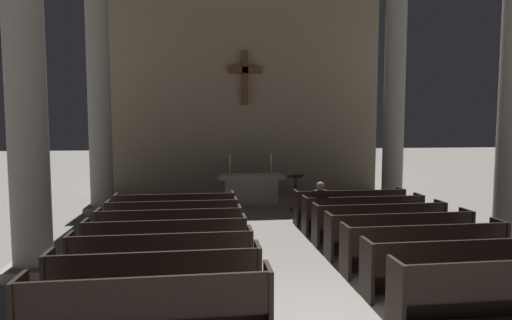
{
  "coord_description": "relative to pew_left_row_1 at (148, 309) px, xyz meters",
  "views": [
    {
      "loc": [
        -1.7,
        -5.26,
        2.75
      ],
      "look_at": [
        0.0,
        7.71,
        1.63
      ],
      "focal_mm": 30.2,
      "sensor_mm": 36.0,
      "label": 1
    }
  ],
  "objects": [
    {
      "name": "pew_left_row_1",
      "position": [
        0.0,
        0.0,
        0.0
      ],
      "size": [
        3.04,
        0.5,
        0.95
      ],
      "color": "black",
      "rests_on": "ground"
    },
    {
      "name": "pew_left_row_2",
      "position": [
        0.0,
        1.0,
        0.0
      ],
      "size": [
        3.04,
        0.5,
        0.95
      ],
      "color": "black",
      "rests_on": "ground"
    },
    {
      "name": "pew_left_row_3",
      "position": [
        0.0,
        1.99,
        0.0
      ],
      "size": [
        3.04,
        0.5,
        0.95
      ],
      "color": "black",
      "rests_on": "ground"
    },
    {
      "name": "pew_left_row_4",
      "position": [
        0.0,
        2.99,
        0.0
      ],
      "size": [
        3.04,
        0.5,
        0.95
      ],
      "color": "black",
      "rests_on": "ground"
    },
    {
      "name": "pew_left_row_5",
      "position": [
        0.0,
        3.99,
        0.0
      ],
      "size": [
        3.04,
        0.5,
        0.95
      ],
      "color": "black",
      "rests_on": "ground"
    },
    {
      "name": "pew_left_row_6",
      "position": [
        0.0,
        4.98,
        0.0
      ],
      "size": [
        3.04,
        0.5,
        0.95
      ],
      "color": "black",
      "rests_on": "ground"
    },
    {
      "name": "pew_left_row_7",
      "position": [
        0.0,
        5.98,
        0.0
      ],
      "size": [
        3.04,
        0.5,
        0.95
      ],
      "color": "black",
      "rests_on": "ground"
    },
    {
      "name": "pew_right_row_1",
      "position": [
        4.69,
        0.0,
        0.0
      ],
      "size": [
        3.04,
        0.5,
        0.95
      ],
      "color": "black",
      "rests_on": "ground"
    },
    {
      "name": "pew_right_row_2",
      "position": [
        4.69,
        1.0,
        0.0
      ],
      "size": [
        3.04,
        0.5,
        0.95
      ],
      "color": "black",
      "rests_on": "ground"
    },
    {
      "name": "pew_right_row_3",
      "position": [
        4.69,
        1.99,
        0.0
      ],
      "size": [
        3.04,
        0.5,
        0.95
      ],
      "color": "black",
      "rests_on": "ground"
    },
    {
      "name": "pew_right_row_4",
      "position": [
        4.69,
        2.99,
        0.0
      ],
      "size": [
        3.04,
        0.5,
        0.95
      ],
      "color": "black",
      "rests_on": "ground"
    },
    {
      "name": "pew_right_row_5",
      "position": [
        4.69,
        3.99,
        0.0
      ],
      "size": [
        3.04,
        0.5,
        0.95
      ],
      "color": "black",
      "rests_on": "ground"
    },
    {
      "name": "pew_right_row_6",
      "position": [
        4.69,
        4.98,
        0.0
      ],
      "size": [
        3.04,
        0.5,
        0.95
      ],
      "color": "black",
      "rests_on": "ground"
    },
    {
      "name": "pew_right_row_7",
      "position": [
        4.69,
        5.98,
        0.0
      ],
      "size": [
        3.04,
        0.5,
        0.95
      ],
      "color": "black",
      "rests_on": "ground"
    },
    {
      "name": "column_left_nearest",
      "position": [
        -2.36,
        2.83,
        3.01
      ],
      "size": [
        1.01,
        1.01,
        7.14
      ],
      "color": "#9E998E",
      "rests_on": "ground"
    },
    {
      "name": "column_left_second",
      "position": [
        -2.36,
        8.41,
        3.01
      ],
      "size": [
        1.01,
        1.01,
        7.14
      ],
      "color": "#9E998E",
      "rests_on": "ground"
    },
    {
      "name": "column_right_second",
      "position": [
        7.05,
        8.41,
        3.01
      ],
      "size": [
        1.01,
        1.01,
        7.14
      ],
      "color": "#9E998E",
      "rests_on": "ground"
    },
    {
      "name": "altar",
      "position": [
        2.35,
        9.17,
        0.06
      ],
      "size": [
        2.2,
        0.9,
        1.01
      ],
      "color": "#A8A399",
      "rests_on": "ground"
    },
    {
      "name": "candlestick_left",
      "position": [
        1.65,
        9.17,
        0.76
      ],
      "size": [
        0.16,
        0.16,
        0.7
      ],
      "color": "#B79338",
      "rests_on": "altar"
    },
    {
      "name": "candlestick_right",
      "position": [
        3.05,
        9.17,
        0.76
      ],
      "size": [
        0.16,
        0.16,
        0.7
      ],
      "color": "#B79338",
      "rests_on": "altar"
    },
    {
      "name": "apse_with_cross",
      "position": [
        2.35,
        11.2,
        3.55
      ],
      "size": [
        10.49,
        0.49,
        8.05
      ],
      "color": "gray",
      "rests_on": "ground"
    },
    {
      "name": "lectern",
      "position": [
        3.63,
        7.97,
        0.07
      ],
      "size": [
        0.44,
        0.36,
        1.15
      ],
      "color": "black",
      "rests_on": "ground"
    },
    {
      "name": "lone_worshipper",
      "position": [
        3.58,
        5.02,
        0.22
      ],
      "size": [
        0.32,
        0.43,
        1.32
      ],
      "color": "#26262B",
      "rests_on": "ground"
    }
  ]
}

